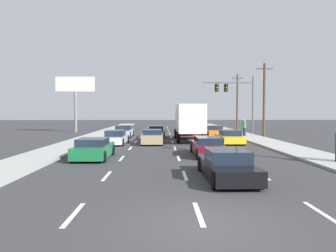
{
  "coord_description": "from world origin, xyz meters",
  "views": [
    {
      "loc": [
        -1.01,
        -7.43,
        2.79
      ],
      "look_at": [
        -0.48,
        18.17,
        1.59
      ],
      "focal_mm": 32.79,
      "sensor_mm": 36.0,
      "label": 1
    }
  ],
  "objects_px": {
    "car_gray": "(156,132)",
    "car_yellow": "(230,137)",
    "box_truck": "(189,120)",
    "car_tan": "(153,137)",
    "car_silver": "(124,132)",
    "car_black": "(227,165)",
    "utility_pole_mid": "(264,99)",
    "utility_pole_far": "(237,101)",
    "car_white": "(116,138)",
    "car_maroon": "(207,147)",
    "traffic_signal_mast": "(232,93)",
    "car_orange": "(214,131)",
    "pedestrian_mid_block": "(244,128)",
    "car_green": "(94,149)",
    "roadside_billboard": "(75,91)"
  },
  "relations": [
    {
      "from": "car_maroon",
      "to": "utility_pole_mid",
      "type": "height_order",
      "value": "utility_pole_mid"
    },
    {
      "from": "traffic_signal_mast",
      "to": "utility_pole_far",
      "type": "bearing_deg",
      "value": 72.8
    },
    {
      "from": "car_yellow",
      "to": "roadside_billboard",
      "type": "distance_m",
      "value": 23.23
    },
    {
      "from": "car_tan",
      "to": "box_truck",
      "type": "relative_size",
      "value": 0.54
    },
    {
      "from": "utility_pole_far",
      "to": "car_green",
      "type": "bearing_deg",
      "value": -118.08
    },
    {
      "from": "car_green",
      "to": "traffic_signal_mast",
      "type": "distance_m",
      "value": 24.23
    },
    {
      "from": "car_silver",
      "to": "car_green",
      "type": "bearing_deg",
      "value": -89.4
    },
    {
      "from": "car_black",
      "to": "utility_pole_mid",
      "type": "bearing_deg",
      "value": 67.81
    },
    {
      "from": "car_gray",
      "to": "car_yellow",
      "type": "xyz_separation_m",
      "value": [
        6.56,
        -6.12,
        -0.02
      ]
    },
    {
      "from": "traffic_signal_mast",
      "to": "car_orange",
      "type": "bearing_deg",
      "value": -126.22
    },
    {
      "from": "car_silver",
      "to": "car_maroon",
      "type": "distance_m",
      "value": 16.25
    },
    {
      "from": "car_tan",
      "to": "car_maroon",
      "type": "distance_m",
      "value": 8.06
    },
    {
      "from": "car_white",
      "to": "pedestrian_mid_block",
      "type": "bearing_deg",
      "value": 28.08
    },
    {
      "from": "car_gray",
      "to": "car_black",
      "type": "relative_size",
      "value": 0.89
    },
    {
      "from": "roadside_billboard",
      "to": "pedestrian_mid_block",
      "type": "xyz_separation_m",
      "value": [
        20.58,
        -7.86,
        -4.45
      ]
    },
    {
      "from": "box_truck",
      "to": "car_tan",
      "type": "bearing_deg",
      "value": -144.46
    },
    {
      "from": "traffic_signal_mast",
      "to": "utility_pole_far",
      "type": "xyz_separation_m",
      "value": [
        3.08,
        9.95,
        -0.69
      ]
    },
    {
      "from": "car_green",
      "to": "car_tan",
      "type": "height_order",
      "value": "car_tan"
    },
    {
      "from": "car_gray",
      "to": "traffic_signal_mast",
      "type": "distance_m",
      "value": 11.75
    },
    {
      "from": "car_silver",
      "to": "box_truck",
      "type": "bearing_deg",
      "value": -36.51
    },
    {
      "from": "car_green",
      "to": "car_yellow",
      "type": "xyz_separation_m",
      "value": [
        10.04,
        8.56,
        -0.03
      ]
    },
    {
      "from": "car_tan",
      "to": "utility_pole_far",
      "type": "bearing_deg",
      "value": 59.56
    },
    {
      "from": "car_white",
      "to": "traffic_signal_mast",
      "type": "xyz_separation_m",
      "value": [
        12.81,
        11.8,
        4.61
      ]
    },
    {
      "from": "car_white",
      "to": "box_truck",
      "type": "xyz_separation_m",
      "value": [
        6.55,
        2.52,
        1.45
      ]
    },
    {
      "from": "car_yellow",
      "to": "pedestrian_mid_block",
      "type": "relative_size",
      "value": 2.47
    },
    {
      "from": "car_tan",
      "to": "utility_pole_mid",
      "type": "relative_size",
      "value": 0.52
    },
    {
      "from": "car_green",
      "to": "pedestrian_mid_block",
      "type": "bearing_deg",
      "value": 49.12
    },
    {
      "from": "car_orange",
      "to": "pedestrian_mid_block",
      "type": "xyz_separation_m",
      "value": [
        3.18,
        -0.81,
        0.48
      ]
    },
    {
      "from": "car_white",
      "to": "roadside_billboard",
      "type": "height_order",
      "value": "roadside_billboard"
    },
    {
      "from": "car_yellow",
      "to": "pedestrian_mid_block",
      "type": "bearing_deg",
      "value": 64.93
    },
    {
      "from": "traffic_signal_mast",
      "to": "utility_pole_mid",
      "type": "relative_size",
      "value": 0.88
    },
    {
      "from": "roadside_billboard",
      "to": "car_gray",
      "type": "bearing_deg",
      "value": -37.31
    },
    {
      "from": "car_maroon",
      "to": "pedestrian_mid_block",
      "type": "distance_m",
      "value": 15.31
    },
    {
      "from": "car_orange",
      "to": "pedestrian_mid_block",
      "type": "bearing_deg",
      "value": -14.21
    },
    {
      "from": "utility_pole_mid",
      "to": "car_silver",
      "type": "bearing_deg",
      "value": 179.69
    },
    {
      "from": "car_orange",
      "to": "utility_pole_mid",
      "type": "distance_m",
      "value": 6.6
    },
    {
      "from": "car_gray",
      "to": "car_yellow",
      "type": "relative_size",
      "value": 0.93
    },
    {
      "from": "box_truck",
      "to": "traffic_signal_mast",
      "type": "height_order",
      "value": "traffic_signal_mast"
    },
    {
      "from": "utility_pole_mid",
      "to": "utility_pole_far",
      "type": "height_order",
      "value": "utility_pole_far"
    },
    {
      "from": "car_white",
      "to": "car_maroon",
      "type": "relative_size",
      "value": 1.02
    },
    {
      "from": "car_white",
      "to": "car_green",
      "type": "bearing_deg",
      "value": -90.59
    },
    {
      "from": "car_gray",
      "to": "utility_pole_mid",
      "type": "bearing_deg",
      "value": 4.73
    },
    {
      "from": "car_silver",
      "to": "car_black",
      "type": "height_order",
      "value": "car_silver"
    },
    {
      "from": "car_white",
      "to": "car_green",
      "type": "distance_m",
      "value": 8.2
    },
    {
      "from": "utility_pole_far",
      "to": "car_black",
      "type": "bearing_deg",
      "value": -104.53
    },
    {
      "from": "car_orange",
      "to": "utility_pole_far",
      "type": "distance_m",
      "value": 15.72
    },
    {
      "from": "car_yellow",
      "to": "car_silver",
      "type": "bearing_deg",
      "value": 144.82
    },
    {
      "from": "traffic_signal_mast",
      "to": "utility_pole_mid",
      "type": "height_order",
      "value": "utility_pole_mid"
    },
    {
      "from": "car_maroon",
      "to": "car_orange",
      "type": "bearing_deg",
      "value": 78.61
    },
    {
      "from": "car_gray",
      "to": "traffic_signal_mast",
      "type": "height_order",
      "value": "traffic_signal_mast"
    }
  ]
}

